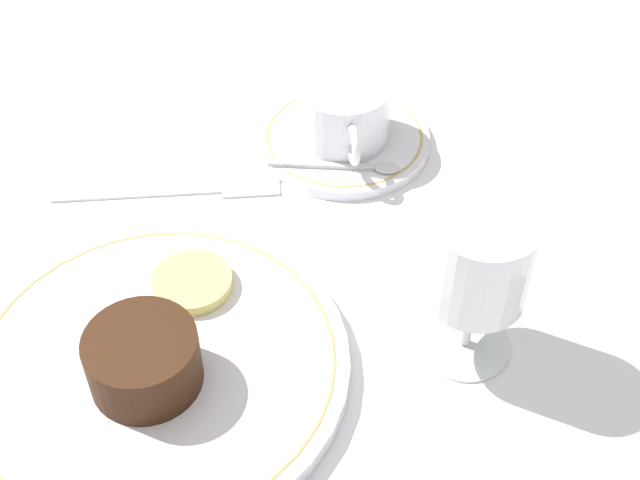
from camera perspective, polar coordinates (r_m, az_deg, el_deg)
ground_plane at (r=0.66m, az=-5.82°, el=-6.16°), size 3.00×3.00×0.00m
dinner_plate at (r=0.64m, az=-10.75°, el=-7.92°), size 0.27×0.27×0.01m
saucer at (r=0.81m, az=1.28°, el=6.47°), size 0.15×0.15×0.01m
coffee_cup at (r=0.79m, az=1.20°, el=8.23°), size 0.11×0.08×0.05m
spoon at (r=0.77m, az=1.54°, el=4.70°), size 0.03×0.11×0.00m
wine_glass at (r=0.60m, az=9.73°, el=-1.73°), size 0.07×0.07×0.13m
fork at (r=0.77m, az=-8.48°, el=3.16°), size 0.03×0.20×0.01m
dessert_cake at (r=0.61m, az=-11.62°, el=-7.59°), size 0.08×0.08×0.04m
pineapple_slice at (r=0.67m, az=-8.53°, el=-2.73°), size 0.06×0.06×0.01m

